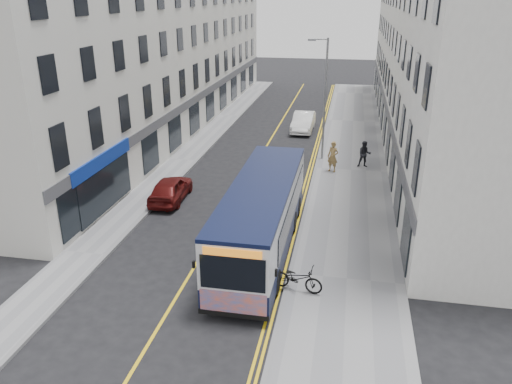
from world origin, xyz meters
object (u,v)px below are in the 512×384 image
at_px(streetlamp, 324,96).
at_px(pedestrian_near, 333,157).
at_px(bicycle, 297,278).
at_px(pedestrian_far, 365,154).
at_px(car_white, 303,122).
at_px(car_maroon, 171,189).
at_px(city_bus, 262,215).

xyz_separation_m(streetlamp, pedestrian_near, (0.89, -2.53, -3.29)).
bearing_deg(pedestrian_near, bicycle, -68.62).
height_order(pedestrian_far, car_white, pedestrian_far).
bearing_deg(car_maroon, streetlamp, -133.27).
bearing_deg(bicycle, pedestrian_near, 8.87).
distance_m(pedestrian_near, car_maroon, 10.45).
xyz_separation_m(pedestrian_far, car_maroon, (-10.42, -7.38, -0.29)).
bearing_deg(car_maroon, car_white, -111.33).
distance_m(car_white, car_maroon, 17.03).
relative_size(bicycle, pedestrian_near, 1.02).
height_order(streetlamp, pedestrian_near, streetlamp).
xyz_separation_m(bicycle, car_maroon, (-7.80, 7.75, 0.04)).
height_order(streetlamp, bicycle, streetlamp).
relative_size(pedestrian_near, car_maroon, 0.48).
relative_size(city_bus, car_white, 2.38).
bearing_deg(pedestrian_near, city_bus, -79.27).
bearing_deg(streetlamp, bicycle, -89.20).
relative_size(city_bus, pedestrian_near, 5.63).
distance_m(city_bus, pedestrian_near, 11.13).
bearing_deg(pedestrian_far, city_bus, -114.95).
xyz_separation_m(pedestrian_near, car_maroon, (-8.46, -6.13, -0.41)).
relative_size(city_bus, pedestrian_far, 6.38).
distance_m(pedestrian_far, car_white, 9.94).
bearing_deg(bicycle, pedestrian_far, 1.75).
bearing_deg(pedestrian_near, car_white, 130.02).
height_order(city_bus, car_white, city_bus).
height_order(streetlamp, city_bus, streetlamp).
bearing_deg(streetlamp, city_bus, -97.17).
bearing_deg(city_bus, streetlamp, 82.83).
height_order(city_bus, bicycle, city_bus).
relative_size(streetlamp, car_white, 1.75).
bearing_deg(streetlamp, car_maroon, -131.17).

